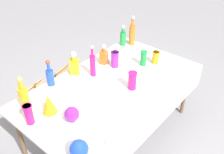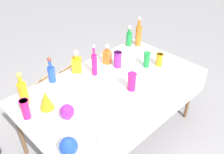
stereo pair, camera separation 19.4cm
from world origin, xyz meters
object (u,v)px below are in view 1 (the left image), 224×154
object	(u,v)px
slender_vase_3	(115,59)
tall_bottle_1	(132,33)
square_decanter_0	(74,65)
slender_vase_4	(156,57)
tall_bottle_2	(123,37)
square_decanter_1	(104,56)
slender_vase_1	(132,80)
slender_vase_2	(29,114)
cardboard_box_behind_right	(64,86)
fluted_vase_0	(49,104)
tall_bottle_3	(50,76)
tall_bottle_4	(93,64)
slender_vase_0	(143,58)
round_bowl_0	(72,114)
round_bowl_1	(79,149)
cardboard_box_behind_left	(37,103)
tall_bottle_0	(24,96)

from	to	relation	value
slender_vase_3	tall_bottle_1	bearing A→B (deg)	17.74
square_decanter_0	slender_vase_4	size ratio (longest dim) A/B	1.80
tall_bottle_2	square_decanter_1	bearing A→B (deg)	-166.45
tall_bottle_1	slender_vase_1	world-z (taller)	tall_bottle_1
slender_vase_1	slender_vase_2	size ratio (longest dim) A/B	1.00
slender_vase_4	cardboard_box_behind_right	xyz separation A→B (m)	(-0.54, 1.17, -0.69)
tall_bottle_2	fluted_vase_0	xyz separation A→B (m)	(-1.52, -0.33, -0.02)
square_decanter_1	slender_vase_3	distance (m)	0.15
square_decanter_0	slender_vase_1	distance (m)	0.70
tall_bottle_3	cardboard_box_behind_right	xyz separation A→B (m)	(0.57, 0.55, -0.72)
tall_bottle_4	tall_bottle_1	bearing A→B (deg)	7.77
slender_vase_2	slender_vase_4	xyz separation A→B (m)	(1.59, -0.30, -0.02)
tall_bottle_3	cardboard_box_behind_right	distance (m)	1.07
square_decanter_0	slender_vase_0	size ratio (longest dim) A/B	1.51
slender_vase_2	tall_bottle_4	bearing A→B (deg)	6.16
square_decanter_0	round_bowl_0	xyz separation A→B (m)	(-0.54, -0.55, -0.04)
square_decanter_1	round_bowl_0	xyz separation A→B (m)	(-0.92, -0.44, -0.03)
round_bowl_1	cardboard_box_behind_right	xyz separation A→B (m)	(1.02, 1.46, -0.69)
round_bowl_0	slender_vase_2	bearing A→B (deg)	134.80
fluted_vase_0	round_bowl_1	distance (m)	0.59
slender_vase_4	cardboard_box_behind_left	xyz separation A→B (m)	(-1.04, 1.15, -0.69)
tall_bottle_2	tall_bottle_1	bearing A→B (deg)	-41.95
slender_vase_4	round_bowl_0	distance (m)	1.33
tall_bottle_0	slender_vase_0	xyz separation A→B (m)	(1.36, -0.41, -0.04)
tall_bottle_3	slender_vase_0	distance (m)	1.11
slender_vase_1	round_bowl_1	size ratio (longest dim) A/B	1.26
tall_bottle_1	tall_bottle_2	world-z (taller)	tall_bottle_1
tall_bottle_4	cardboard_box_behind_right	size ratio (longest dim) A/B	0.61
cardboard_box_behind_left	cardboard_box_behind_right	bearing A→B (deg)	1.78
slender_vase_4	round_bowl_0	world-z (taller)	slender_vase_4
slender_vase_4	square_decanter_0	bearing A→B (deg)	143.11
slender_vase_0	slender_vase_4	size ratio (longest dim) A/B	1.19
tall_bottle_3	slender_vase_4	size ratio (longest dim) A/B	1.96
round_bowl_0	slender_vase_4	bearing A→B (deg)	-1.53
tall_bottle_1	slender_vase_0	bearing A→B (deg)	-129.13
tall_bottle_0	tall_bottle_3	xyz separation A→B (m)	(0.39, 0.11, -0.02)
slender_vase_1	slender_vase_2	distance (m)	1.06
slender_vase_2	fluted_vase_0	size ratio (longest dim) A/B	0.98
slender_vase_3	fluted_vase_0	bearing A→B (deg)	-176.79
tall_bottle_0	square_decanter_0	xyz separation A→B (m)	(0.71, 0.08, -0.02)
tall_bottle_3	square_decanter_0	size ratio (longest dim) A/B	1.09
cardboard_box_behind_left	cardboard_box_behind_right	world-z (taller)	cardboard_box_behind_right
square_decanter_0	slender_vase_2	xyz separation A→B (m)	(-0.80, -0.29, -0.01)
tall_bottle_3	slender_vase_0	xyz separation A→B (m)	(0.97, -0.53, -0.01)
square_decanter_1	slender_vase_2	distance (m)	1.19
tall_bottle_2	fluted_vase_0	bearing A→B (deg)	-167.65
square_decanter_1	cardboard_box_behind_left	bearing A→B (deg)	132.72
slender_vase_3	round_bowl_0	distance (m)	0.99
slender_vase_3	cardboard_box_behind_right	xyz separation A→B (m)	(-0.16, 0.84, -0.71)
tall_bottle_4	slender_vase_0	world-z (taller)	tall_bottle_4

